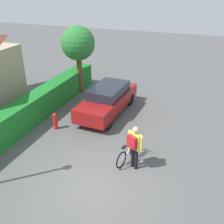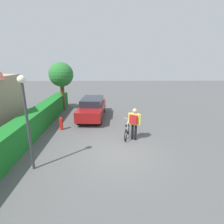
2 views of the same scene
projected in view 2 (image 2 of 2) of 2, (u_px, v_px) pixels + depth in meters
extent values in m
plane|color=#535353|center=(117.00, 154.00, 8.16)|extent=(60.00, 60.00, 0.00)
cube|color=#1A7125|center=(11.00, 141.00, 7.90)|extent=(18.41, 0.90, 1.30)
cube|color=maroon|center=(92.00, 109.00, 13.11)|extent=(4.55, 1.88, 0.69)
cube|color=#1E232D|center=(92.00, 101.00, 13.07)|extent=(2.49, 1.58, 0.47)
cylinder|color=black|center=(86.00, 108.00, 14.69)|extent=(0.64, 0.21, 0.63)
cylinder|color=black|center=(104.00, 108.00, 14.64)|extent=(0.64, 0.21, 0.63)
cylinder|color=black|center=(78.00, 120.00, 11.77)|extent=(0.64, 0.21, 0.63)
cylinder|color=black|center=(100.00, 120.00, 11.72)|extent=(0.64, 0.21, 0.63)
torus|color=black|center=(128.00, 129.00, 10.28)|extent=(0.65, 0.21, 0.66)
torus|color=black|center=(126.00, 135.00, 9.37)|extent=(0.65, 0.21, 0.66)
cylinder|color=silver|center=(128.00, 126.00, 9.92)|extent=(0.61, 0.19, 0.63)
cylinder|color=silver|center=(127.00, 129.00, 9.57)|extent=(0.22, 0.09, 0.47)
cylinder|color=silver|center=(127.00, 123.00, 9.75)|extent=(0.73, 0.22, 0.16)
cylinder|color=silver|center=(126.00, 134.00, 9.55)|extent=(0.37, 0.12, 0.05)
cylinder|color=silver|center=(128.00, 124.00, 10.19)|extent=(0.04, 0.04, 0.59)
cube|color=black|center=(126.00, 126.00, 9.41)|extent=(0.24, 0.15, 0.06)
cylinder|color=silver|center=(129.00, 118.00, 10.10)|extent=(0.15, 0.49, 0.03)
cylinder|color=black|center=(132.00, 132.00, 9.55)|extent=(0.13, 0.13, 0.86)
cylinder|color=black|center=(136.00, 132.00, 9.47)|extent=(0.13, 0.13, 0.86)
cube|color=#D8CC4C|center=(134.00, 119.00, 9.30)|extent=(0.41, 0.54, 0.61)
sphere|color=tan|center=(135.00, 111.00, 9.17)|extent=(0.23, 0.23, 0.23)
cylinder|color=#D8CC4C|center=(129.00, 118.00, 9.43)|extent=(0.09, 0.09, 0.58)
cylinder|color=#D8CC4C|center=(140.00, 120.00, 9.16)|extent=(0.09, 0.09, 0.58)
cube|color=#A8191E|center=(133.00, 119.00, 9.15)|extent=(0.33, 0.43, 0.46)
cylinder|color=#38383D|center=(28.00, 129.00, 6.56)|extent=(0.10, 0.10, 3.39)
sphere|color=#F2EDCC|center=(21.00, 79.00, 6.05)|extent=(0.28, 0.28, 0.28)
cylinder|color=brown|center=(63.00, 96.00, 15.01)|extent=(0.32, 0.32, 2.42)
sphere|color=#297530|center=(61.00, 75.00, 14.50)|extent=(1.98, 1.98, 1.98)
cylinder|color=red|center=(61.00, 124.00, 10.89)|extent=(0.20, 0.20, 0.70)
sphere|color=red|center=(61.00, 119.00, 10.78)|extent=(0.18, 0.18, 0.18)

